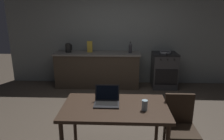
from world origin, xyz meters
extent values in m
plane|color=#473D33|center=(0.00, 0.00, 0.00)|extent=(12.00, 12.00, 0.00)
cube|color=slate|center=(0.30, 2.37, 1.33)|extent=(6.40, 0.10, 2.66)
cube|color=#382D23|center=(-0.50, 2.02, 0.42)|extent=(2.10, 0.60, 0.85)
cube|color=#66605B|center=(-0.50, 2.02, 0.87)|extent=(2.16, 0.64, 0.04)
cube|color=#2D2D30|center=(1.21, 2.02, 0.42)|extent=(0.60, 0.60, 0.85)
cube|color=black|center=(1.21, 2.02, 0.87)|extent=(0.60, 0.60, 0.04)
cube|color=black|center=(1.21, 1.71, 0.36)|extent=(0.54, 0.01, 0.39)
cylinder|color=black|center=(1.05, 1.70, 0.79)|extent=(0.04, 0.02, 0.04)
cylinder|color=black|center=(1.21, 1.70, 0.79)|extent=(0.04, 0.02, 0.04)
cylinder|color=black|center=(1.37, 1.70, 0.79)|extent=(0.04, 0.02, 0.04)
cube|color=#332319|center=(0.03, -0.78, 0.73)|extent=(1.33, 0.80, 0.04)
cylinder|color=#332319|center=(-0.58, -0.44, 0.36)|extent=(0.05, 0.05, 0.71)
cylinder|color=#332319|center=(0.63, -0.44, 0.36)|extent=(0.05, 0.05, 0.71)
cube|color=#2D2116|center=(0.88, -0.81, 0.43)|extent=(0.40, 0.40, 0.04)
cube|color=#2D2116|center=(0.88, -0.63, 0.66)|extent=(0.38, 0.04, 0.42)
cylinder|color=#2D2116|center=(0.71, -0.64, 0.21)|extent=(0.04, 0.04, 0.41)
cylinder|color=#2D2116|center=(1.05, -0.64, 0.21)|extent=(0.04, 0.04, 0.41)
cube|color=#232326|center=(-0.08, -0.76, 0.76)|extent=(0.32, 0.22, 0.02)
cube|color=black|center=(-0.08, -0.75, 0.77)|extent=(0.28, 0.12, 0.00)
cube|color=#232326|center=(-0.08, -0.63, 0.87)|extent=(0.32, 0.06, 0.20)
cube|color=black|center=(-0.08, -0.63, 0.87)|extent=(0.29, 0.05, 0.18)
cylinder|color=black|center=(-1.24, 2.02, 0.90)|extent=(0.15, 0.15, 0.02)
cylinder|color=black|center=(-1.24, 2.02, 1.01)|extent=(0.14, 0.14, 0.20)
cylinder|color=black|center=(-1.24, 2.02, 1.11)|extent=(0.09, 0.09, 0.02)
cube|color=black|center=(-1.15, 2.02, 1.02)|extent=(0.02, 0.02, 0.14)
cylinder|color=#2D2D33|center=(0.33, 1.97, 0.99)|extent=(0.08, 0.08, 0.20)
cone|color=#2D2D33|center=(0.33, 1.97, 1.12)|extent=(0.08, 0.08, 0.06)
cylinder|color=black|center=(0.33, 1.97, 1.16)|extent=(0.04, 0.04, 0.02)
cylinder|color=gray|center=(1.20, 2.00, 0.89)|extent=(0.25, 0.25, 0.01)
torus|color=gray|center=(1.20, 2.00, 0.93)|extent=(0.27, 0.27, 0.02)
cylinder|color=black|center=(1.20, 1.78, 0.91)|extent=(0.02, 0.18, 0.02)
cylinder|color=#99B7C6|center=(0.39, -0.88, 0.82)|extent=(0.07, 0.07, 0.13)
cube|color=gold|center=(-0.69, 2.04, 1.03)|extent=(0.13, 0.05, 0.28)
camera|label=1|loc=(0.09, -3.23, 1.93)|focal=33.93mm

